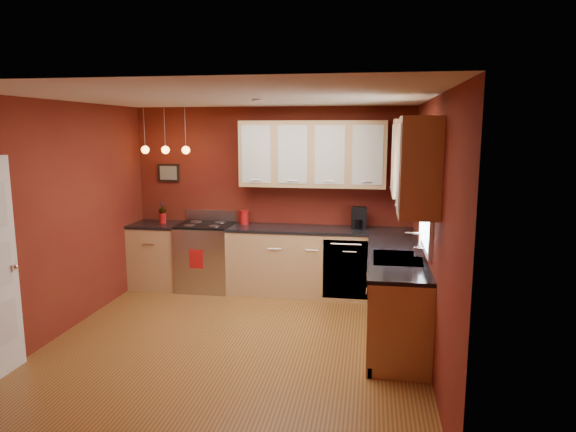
% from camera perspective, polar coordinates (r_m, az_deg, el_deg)
% --- Properties ---
extents(floor, '(4.20, 4.20, 0.00)m').
position_cam_1_polar(floor, '(5.77, -5.80, -13.79)').
color(floor, '#97632C').
rests_on(floor, ground).
extents(ceiling, '(4.00, 4.20, 0.02)m').
position_cam_1_polar(ceiling, '(5.30, -6.29, 12.96)').
color(ceiling, silver).
rests_on(ceiling, wall_back).
extents(wall_back, '(4.00, 0.02, 2.60)m').
position_cam_1_polar(wall_back, '(7.40, -1.77, 1.97)').
color(wall_back, maroon).
rests_on(wall_back, floor).
extents(wall_front, '(4.00, 0.02, 2.60)m').
position_cam_1_polar(wall_front, '(3.46, -15.27, -7.30)').
color(wall_front, maroon).
rests_on(wall_front, floor).
extents(wall_left, '(0.02, 4.20, 2.60)m').
position_cam_1_polar(wall_left, '(6.21, -24.13, -0.36)').
color(wall_left, maroon).
rests_on(wall_left, floor).
extents(wall_right, '(0.02, 4.20, 2.60)m').
position_cam_1_polar(wall_right, '(5.23, 15.62, -1.60)').
color(wall_right, maroon).
rests_on(wall_right, floor).
extents(base_cabinets_back_left, '(0.70, 0.60, 0.90)m').
position_cam_1_polar(base_cabinets_back_left, '(7.77, -14.24, -4.35)').
color(base_cabinets_back_left, tan).
rests_on(base_cabinets_back_left, floor).
extents(base_cabinets_back_right, '(2.54, 0.60, 0.90)m').
position_cam_1_polar(base_cabinets_back_right, '(7.18, 3.56, -5.22)').
color(base_cabinets_back_right, tan).
rests_on(base_cabinets_back_right, floor).
extents(base_cabinets_right, '(0.60, 2.10, 0.90)m').
position_cam_1_polar(base_cabinets_right, '(5.86, 11.81, -8.86)').
color(base_cabinets_right, tan).
rests_on(base_cabinets_right, floor).
extents(counter_back_left, '(0.70, 0.62, 0.04)m').
position_cam_1_polar(counter_back_left, '(7.67, -14.39, -0.94)').
color(counter_back_left, black).
rests_on(counter_back_left, base_cabinets_back_left).
extents(counter_back_right, '(2.54, 0.62, 0.04)m').
position_cam_1_polar(counter_back_right, '(7.07, 3.60, -1.54)').
color(counter_back_right, black).
rests_on(counter_back_right, base_cabinets_back_right).
extents(counter_right, '(0.62, 2.10, 0.04)m').
position_cam_1_polar(counter_right, '(5.73, 11.97, -4.39)').
color(counter_right, black).
rests_on(counter_right, base_cabinets_right).
extents(gas_range, '(0.76, 0.64, 1.11)m').
position_cam_1_polar(gas_range, '(7.51, -9.11, -4.42)').
color(gas_range, '#AFAFB3').
rests_on(gas_range, floor).
extents(dishwasher_front, '(0.60, 0.02, 0.80)m').
position_cam_1_polar(dishwasher_front, '(6.87, 6.40, -5.94)').
color(dishwasher_front, '#AFAFB3').
rests_on(dishwasher_front, base_cabinets_back_right).
extents(sink, '(0.50, 0.70, 0.33)m').
position_cam_1_polar(sink, '(5.58, 12.06, -4.81)').
color(sink, '#96969C').
rests_on(sink, counter_right).
extents(window, '(0.06, 1.02, 1.22)m').
position_cam_1_polar(window, '(5.47, 15.20, 3.01)').
color(window, white).
rests_on(window, wall_right).
extents(upper_cabinets_back, '(2.00, 0.35, 0.90)m').
position_cam_1_polar(upper_cabinets_back, '(7.08, 2.73, 6.89)').
color(upper_cabinets_back, tan).
rests_on(upper_cabinets_back, wall_back).
extents(upper_cabinets_right, '(0.35, 1.95, 0.90)m').
position_cam_1_polar(upper_cabinets_right, '(5.46, 13.72, 5.82)').
color(upper_cabinets_right, tan).
rests_on(upper_cabinets_right, wall_right).
extents(wall_picture, '(0.32, 0.03, 0.26)m').
position_cam_1_polar(wall_picture, '(7.79, -13.11, 4.69)').
color(wall_picture, black).
rests_on(wall_picture, wall_back).
extents(pendant_lights, '(0.71, 0.11, 0.66)m').
position_cam_1_polar(pendant_lights, '(7.43, -13.47, 7.22)').
color(pendant_lights, '#96969C').
rests_on(pendant_lights, ceiling).
extents(red_canister, '(0.13, 0.13, 0.20)m').
position_cam_1_polar(red_canister, '(7.37, -4.88, -0.13)').
color(red_canister, '#AC1213').
rests_on(red_canister, counter_back_right).
extents(red_vase, '(0.09, 0.09, 0.15)m').
position_cam_1_polar(red_vase, '(7.62, -13.76, -0.25)').
color(red_vase, '#AC1213').
rests_on(red_vase, counter_back_left).
extents(flowers, '(0.14, 0.14, 0.18)m').
position_cam_1_polar(flowers, '(7.60, -13.80, 0.86)').
color(flowers, '#AC1213').
rests_on(flowers, red_vase).
extents(coffee_maker, '(0.22, 0.21, 0.29)m').
position_cam_1_polar(coffee_maker, '(7.10, 7.86, -0.29)').
color(coffee_maker, black).
rests_on(coffee_maker, counter_back_right).
extents(soap_pump, '(0.11, 0.11, 0.21)m').
position_cam_1_polar(soap_pump, '(5.49, 14.34, -3.74)').
color(soap_pump, white).
rests_on(soap_pump, counter_right).
extents(dish_towel, '(0.19, 0.01, 0.27)m').
position_cam_1_polar(dish_towel, '(7.20, -10.17, -4.72)').
color(dish_towel, '#AC1213').
rests_on(dish_towel, gas_range).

